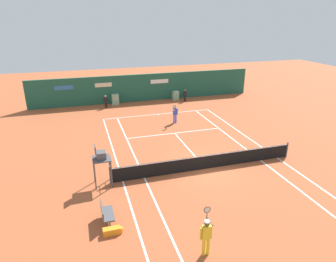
{
  "coord_description": "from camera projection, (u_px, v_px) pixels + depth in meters",
  "views": [
    {
      "loc": [
        -7.21,
        -15.44,
        9.13
      ],
      "look_at": [
        -0.98,
        5.06,
        0.8
      ],
      "focal_mm": 32.0,
      "sensor_mm": 36.0,
      "label": 1
    }
  ],
  "objects": [
    {
      "name": "tennis_ball_mid_court",
      "position": [
        239.0,
        144.0,
        22.63
      ],
      "size": [
        0.07,
        0.07,
        0.07
      ],
      "primitive_type": "sphere",
      "color": "#CCE033",
      "rests_on": "ground_plane"
    },
    {
      "name": "tennis_net",
      "position": [
        206.0,
        161.0,
        18.85
      ],
      "size": [
        12.1,
        0.1,
        1.07
      ],
      "color": "#4C4C51",
      "rests_on": "ground_plane"
    },
    {
      "name": "ball_kid_right_post",
      "position": [
        106.0,
        101.0,
        31.17
      ],
      "size": [
        0.45,
        0.19,
        1.36
      ],
      "rotation": [
        0.0,
        0.0,
        3.08
      ],
      "color": "black",
      "rests_on": "ground_plane"
    },
    {
      "name": "player_on_baseline",
      "position": [
        175.0,
        113.0,
        26.8
      ],
      "size": [
        0.64,
        0.66,
        1.81
      ],
      "rotation": [
        0.0,
        0.0,
        3.13
      ],
      "color": "blue",
      "rests_on": "ground_plane"
    },
    {
      "name": "sponsor_back_wall",
      "position": [
        145.0,
        88.0,
        33.63
      ],
      "size": [
        25.0,
        1.02,
        3.02
      ],
      "color": "#1E5642",
      "rests_on": "ground_plane"
    },
    {
      "name": "player_bench",
      "position": [
        106.0,
        213.0,
        13.98
      ],
      "size": [
        0.54,
        1.22,
        0.88
      ],
      "rotation": [
        0.0,
        0.0,
        -1.57
      ],
      "color": "#38383D",
      "rests_on": "ground_plane"
    },
    {
      "name": "ground_plane",
      "position": [
        202.0,
        165.0,
        19.54
      ],
      "size": [
        80.0,
        80.0,
        0.01
      ],
      "color": "#A8512D"
    },
    {
      "name": "umpire_chair",
      "position": [
        101.0,
        158.0,
        16.68
      ],
      "size": [
        1.0,
        1.0,
        2.47
      ],
      "rotation": [
        0.0,
        0.0,
        -1.57
      ],
      "color": "#47474C",
      "rests_on": "ground_plane"
    },
    {
      "name": "player_near_side",
      "position": [
        206.0,
        234.0,
        11.88
      ],
      "size": [
        0.67,
        0.69,
        1.89
      ],
      "rotation": [
        0.0,
        0.0,
        -0.02
      ],
      "color": "yellow",
      "rests_on": "ground_plane"
    },
    {
      "name": "equipment_bag",
      "position": [
        114.0,
        231.0,
        13.32
      ],
      "size": [
        0.91,
        0.3,
        0.32
      ],
      "color": "orange",
      "rests_on": "ground_plane"
    },
    {
      "name": "tennis_ball_near_service_line",
      "position": [
        228.0,
        146.0,
        22.19
      ],
      "size": [
        0.07,
        0.07,
        0.07
      ],
      "primitive_type": "sphere",
      "color": "#CCE033",
      "rests_on": "ground_plane"
    },
    {
      "name": "ball_kid_centre_post",
      "position": [
        185.0,
        95.0,
        33.54
      ],
      "size": [
        0.46,
        0.19,
        1.38
      ],
      "rotation": [
        0.0,
        0.0,
        3.18
      ],
      "color": "black",
      "rests_on": "ground_plane"
    },
    {
      "name": "tennis_ball_by_sideline",
      "position": [
        205.0,
        155.0,
        20.79
      ],
      "size": [
        0.07,
        0.07,
        0.07
      ],
      "primitive_type": "sphere",
      "color": "#CCE033",
      "rests_on": "ground_plane"
    }
  ]
}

